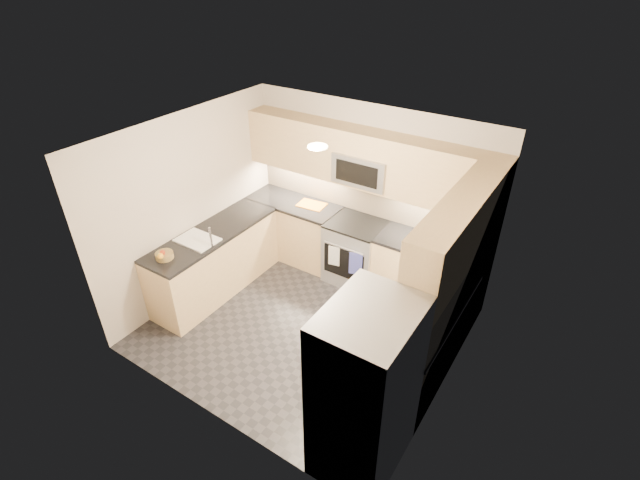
# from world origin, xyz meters

# --- Properties ---
(floor) EXTENTS (3.60, 3.20, 0.00)m
(floor) POSITION_xyz_m (0.00, 0.00, 0.00)
(floor) COLOR black
(floor) RESTS_ON ground
(ceiling) EXTENTS (3.60, 3.20, 0.02)m
(ceiling) POSITION_xyz_m (0.00, 0.00, 2.50)
(ceiling) COLOR beige
(ceiling) RESTS_ON wall_back
(wall_back) EXTENTS (3.60, 0.02, 2.50)m
(wall_back) POSITION_xyz_m (0.00, 1.60, 1.25)
(wall_back) COLOR #BDB3A5
(wall_back) RESTS_ON floor
(wall_front) EXTENTS (3.60, 0.02, 2.50)m
(wall_front) POSITION_xyz_m (0.00, -1.60, 1.25)
(wall_front) COLOR #BDB3A5
(wall_front) RESTS_ON floor
(wall_left) EXTENTS (0.02, 3.20, 2.50)m
(wall_left) POSITION_xyz_m (-1.80, 0.00, 1.25)
(wall_left) COLOR #BDB3A5
(wall_left) RESTS_ON floor
(wall_right) EXTENTS (0.02, 3.20, 2.50)m
(wall_right) POSITION_xyz_m (1.80, 0.00, 1.25)
(wall_right) COLOR #BDB3A5
(wall_right) RESTS_ON floor
(base_cab_back_left) EXTENTS (1.42, 0.60, 0.90)m
(base_cab_back_left) POSITION_xyz_m (-1.09, 1.30, 0.45)
(base_cab_back_left) COLOR #D8B682
(base_cab_back_left) RESTS_ON floor
(base_cab_back_right) EXTENTS (1.42, 0.60, 0.90)m
(base_cab_back_right) POSITION_xyz_m (1.09, 1.30, 0.45)
(base_cab_back_right) COLOR #D8B682
(base_cab_back_right) RESTS_ON floor
(base_cab_right) EXTENTS (0.60, 1.70, 0.90)m
(base_cab_right) POSITION_xyz_m (1.50, 0.15, 0.45)
(base_cab_right) COLOR #D8B682
(base_cab_right) RESTS_ON floor
(base_cab_peninsula) EXTENTS (0.60, 2.00, 0.90)m
(base_cab_peninsula) POSITION_xyz_m (-1.50, 0.00, 0.45)
(base_cab_peninsula) COLOR #D8B682
(base_cab_peninsula) RESTS_ON floor
(countertop_back_left) EXTENTS (1.42, 0.63, 0.04)m
(countertop_back_left) POSITION_xyz_m (-1.09, 1.30, 0.92)
(countertop_back_left) COLOR black
(countertop_back_left) RESTS_ON base_cab_back_left
(countertop_back_right) EXTENTS (1.42, 0.63, 0.04)m
(countertop_back_right) POSITION_xyz_m (1.09, 1.30, 0.92)
(countertop_back_right) COLOR black
(countertop_back_right) RESTS_ON base_cab_back_right
(countertop_right) EXTENTS (0.63, 1.70, 0.04)m
(countertop_right) POSITION_xyz_m (1.50, 0.15, 0.92)
(countertop_right) COLOR black
(countertop_right) RESTS_ON base_cab_right
(countertop_peninsula) EXTENTS (0.63, 2.00, 0.04)m
(countertop_peninsula) POSITION_xyz_m (-1.50, 0.00, 0.92)
(countertop_peninsula) COLOR black
(countertop_peninsula) RESTS_ON base_cab_peninsula
(upper_cab_back) EXTENTS (3.60, 0.35, 0.75)m
(upper_cab_back) POSITION_xyz_m (0.00, 1.43, 1.83)
(upper_cab_back) COLOR #D8B682
(upper_cab_back) RESTS_ON wall_back
(upper_cab_right) EXTENTS (0.35, 1.95, 0.75)m
(upper_cab_right) POSITION_xyz_m (1.62, 0.28, 1.83)
(upper_cab_right) COLOR #D8B682
(upper_cab_right) RESTS_ON wall_right
(backsplash_back) EXTENTS (3.60, 0.01, 0.51)m
(backsplash_back) POSITION_xyz_m (0.00, 1.60, 1.20)
(backsplash_back) COLOR tan
(backsplash_back) RESTS_ON wall_back
(backsplash_right) EXTENTS (0.01, 2.30, 0.51)m
(backsplash_right) POSITION_xyz_m (1.80, 0.45, 1.20)
(backsplash_right) COLOR tan
(backsplash_right) RESTS_ON wall_right
(gas_range) EXTENTS (0.76, 0.65, 0.91)m
(gas_range) POSITION_xyz_m (0.00, 1.28, 0.46)
(gas_range) COLOR #ADB0B6
(gas_range) RESTS_ON floor
(range_cooktop) EXTENTS (0.76, 0.65, 0.03)m
(range_cooktop) POSITION_xyz_m (0.00, 1.28, 0.92)
(range_cooktop) COLOR black
(range_cooktop) RESTS_ON gas_range
(oven_door_glass) EXTENTS (0.62, 0.02, 0.45)m
(oven_door_glass) POSITION_xyz_m (0.00, 0.95, 0.45)
(oven_door_glass) COLOR black
(oven_door_glass) RESTS_ON gas_range
(oven_handle) EXTENTS (0.60, 0.02, 0.02)m
(oven_handle) POSITION_xyz_m (0.00, 0.93, 0.72)
(oven_handle) COLOR #B2B5BA
(oven_handle) RESTS_ON gas_range
(microwave) EXTENTS (0.76, 0.40, 0.40)m
(microwave) POSITION_xyz_m (0.00, 1.40, 1.70)
(microwave) COLOR gray
(microwave) RESTS_ON upper_cab_back
(microwave_door) EXTENTS (0.60, 0.01, 0.28)m
(microwave_door) POSITION_xyz_m (0.00, 1.20, 1.70)
(microwave_door) COLOR black
(microwave_door) RESTS_ON microwave
(refrigerator) EXTENTS (0.70, 0.90, 1.80)m
(refrigerator) POSITION_xyz_m (1.45, -1.15, 0.90)
(refrigerator) COLOR #9B9DA3
(refrigerator) RESTS_ON floor
(fridge_handle_left) EXTENTS (0.02, 0.02, 1.20)m
(fridge_handle_left) POSITION_xyz_m (1.08, -1.33, 0.95)
(fridge_handle_left) COLOR #B2B5BA
(fridge_handle_left) RESTS_ON refrigerator
(fridge_handle_right) EXTENTS (0.02, 0.02, 1.20)m
(fridge_handle_right) POSITION_xyz_m (1.08, -0.97, 0.95)
(fridge_handle_right) COLOR #B2B5BA
(fridge_handle_right) RESTS_ON refrigerator
(sink_basin) EXTENTS (0.52, 0.38, 0.16)m
(sink_basin) POSITION_xyz_m (-1.50, -0.25, 0.88)
(sink_basin) COLOR white
(sink_basin) RESTS_ON base_cab_peninsula
(faucet) EXTENTS (0.03, 0.03, 0.28)m
(faucet) POSITION_xyz_m (-1.24, -0.25, 1.08)
(faucet) COLOR silver
(faucet) RESTS_ON countertop_peninsula
(utensil_bowl) EXTENTS (0.34, 0.34, 0.15)m
(utensil_bowl) POSITION_xyz_m (1.21, 1.32, 1.01)
(utensil_bowl) COLOR #4AAD52
(utensil_bowl) RESTS_ON countertop_back_right
(cutting_board) EXTENTS (0.42, 0.32, 0.01)m
(cutting_board) POSITION_xyz_m (-0.81, 1.36, 0.95)
(cutting_board) COLOR orange
(cutting_board) RESTS_ON countertop_back_left
(fruit_basket) EXTENTS (0.28, 0.28, 0.08)m
(fruit_basket) POSITION_xyz_m (-1.54, -0.75, 0.98)
(fruit_basket) COLOR olive
(fruit_basket) RESTS_ON countertop_peninsula
(fruit_apple) EXTENTS (0.07, 0.07, 0.07)m
(fruit_apple) POSITION_xyz_m (-1.51, -0.79, 1.05)
(fruit_apple) COLOR #A72E13
(fruit_apple) RESTS_ON fruit_basket
(fruit_pear) EXTENTS (0.06, 0.06, 0.06)m
(fruit_pear) POSITION_xyz_m (-1.48, -0.85, 1.05)
(fruit_pear) COLOR green
(fruit_pear) RESTS_ON fruit_basket
(dish_towel_check) EXTENTS (0.16, 0.04, 0.30)m
(dish_towel_check) POSITION_xyz_m (-0.13, 0.91, 0.55)
(dish_towel_check) COLOR white
(dish_towel_check) RESTS_ON oven_handle
(dish_towel_blue) EXTENTS (0.18, 0.06, 0.34)m
(dish_towel_blue) POSITION_xyz_m (0.21, 0.91, 0.55)
(dish_towel_blue) COLOR navy
(dish_towel_blue) RESTS_ON oven_handle
(fruit_orange) EXTENTS (0.07, 0.07, 0.07)m
(fruit_orange) POSITION_xyz_m (-1.47, -0.85, 1.05)
(fruit_orange) COLOR #FFA81C
(fruit_orange) RESTS_ON fruit_basket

